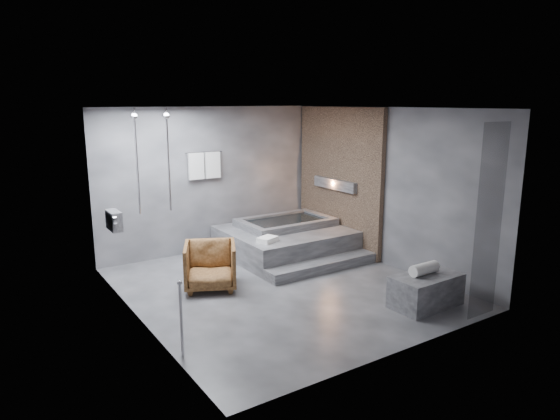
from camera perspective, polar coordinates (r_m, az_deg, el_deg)
room at (r=7.99m, az=1.52°, el=3.93°), size 5.00×5.04×2.82m
tub_deck at (r=9.64m, az=0.59°, el=-3.60°), size 2.20×2.00×0.50m
tub_step at (r=8.78m, az=4.90°, el=-6.37°), size 2.20×0.36×0.18m
concrete_bench at (r=7.57m, az=16.34°, el=-8.82°), size 1.04×0.59×0.47m
driftwood_chair at (r=7.96m, az=-7.98°, el=-6.33°), size 1.06×1.07×0.74m
rolled_towel at (r=7.48m, az=16.15°, el=-6.47°), size 0.48×0.18×0.17m
deck_towel at (r=8.69m, az=-1.44°, el=-3.38°), size 0.40×0.35×0.09m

